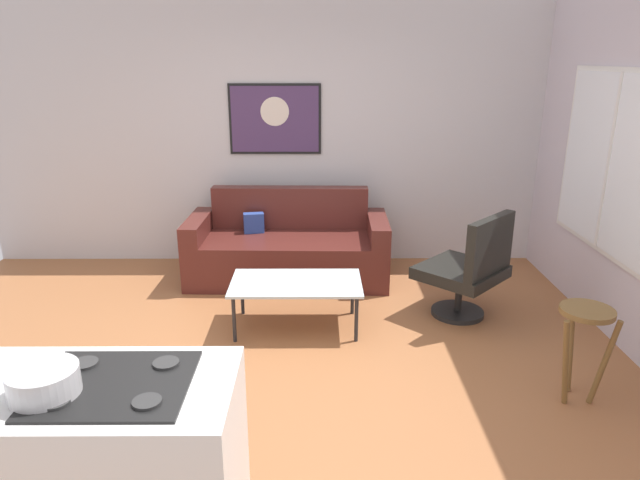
% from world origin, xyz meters
% --- Properties ---
extents(ground, '(6.40, 6.40, 0.04)m').
position_xyz_m(ground, '(0.00, 0.00, -0.02)').
color(ground, '#985D37').
extents(back_wall, '(6.40, 0.05, 2.80)m').
position_xyz_m(back_wall, '(0.00, 2.42, 1.40)').
color(back_wall, silver).
rests_on(back_wall, ground).
extents(couch, '(1.97, 0.88, 0.87)m').
position_xyz_m(couch, '(-0.01, 1.84, 0.30)').
color(couch, '#4F201B').
rests_on(couch, ground).
extents(coffee_table, '(1.06, 0.60, 0.40)m').
position_xyz_m(coffee_table, '(0.11, 0.73, 0.37)').
color(coffee_table, silver).
rests_on(coffee_table, ground).
extents(armchair, '(0.89, 0.89, 0.92)m').
position_xyz_m(armchair, '(1.55, 0.90, 0.45)').
color(armchair, black).
rests_on(armchair, ground).
extents(bar_stool, '(0.38, 0.37, 0.64)m').
position_xyz_m(bar_stool, '(1.95, -0.32, 0.50)').
color(bar_stool, brown).
rests_on(bar_stool, ground).
extents(kitchen_counter, '(1.48, 0.63, 0.91)m').
position_xyz_m(kitchen_counter, '(-0.79, -1.55, 0.45)').
color(kitchen_counter, silver).
rests_on(kitchen_counter, ground).
extents(mixing_bowl, '(0.26, 0.26, 0.12)m').
position_xyz_m(mixing_bowl, '(-0.76, -1.63, 0.95)').
color(mixing_bowl, silver).
rests_on(mixing_bowl, kitchen_counter).
extents(wall_painting, '(0.94, 0.03, 0.71)m').
position_xyz_m(wall_painting, '(-0.15, 2.38, 1.52)').
color(wall_painting, black).
extents(window, '(0.03, 1.61, 1.45)m').
position_xyz_m(window, '(2.59, 0.90, 1.34)').
color(window, silver).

